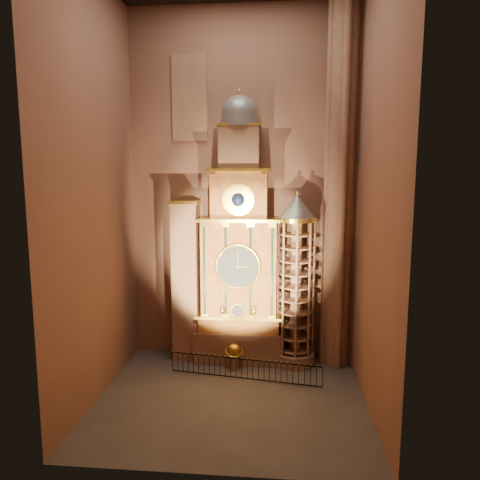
# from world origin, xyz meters

# --- Properties ---
(floor) EXTENTS (14.00, 14.00, 0.00)m
(floor) POSITION_xyz_m (0.00, 0.00, 0.00)
(floor) COLOR #383330
(floor) RESTS_ON ground
(wall_back) EXTENTS (22.00, 0.00, 22.00)m
(wall_back) POSITION_xyz_m (0.00, 6.00, 11.00)
(wall_back) COLOR #865748
(wall_back) RESTS_ON floor
(wall_left) EXTENTS (0.00, 22.00, 22.00)m
(wall_left) POSITION_xyz_m (-7.00, 0.00, 11.00)
(wall_left) COLOR #865748
(wall_left) RESTS_ON floor
(wall_right) EXTENTS (0.00, 22.00, 22.00)m
(wall_right) POSITION_xyz_m (7.00, 0.00, 11.00)
(wall_right) COLOR #865748
(wall_right) RESTS_ON floor
(astronomical_clock) EXTENTS (5.60, 2.41, 16.70)m
(astronomical_clock) POSITION_xyz_m (0.00, 4.96, 6.68)
(astronomical_clock) COLOR #8C634C
(astronomical_clock) RESTS_ON floor
(portrait_tower) EXTENTS (1.80, 1.60, 10.20)m
(portrait_tower) POSITION_xyz_m (-3.40, 4.98, 5.15)
(portrait_tower) COLOR #8C634C
(portrait_tower) RESTS_ON floor
(stair_turret) EXTENTS (2.50, 2.50, 10.80)m
(stair_turret) POSITION_xyz_m (3.50, 4.70, 5.27)
(stair_turret) COLOR #8C634C
(stair_turret) RESTS_ON floor
(gothic_pier) EXTENTS (2.04, 2.04, 22.00)m
(gothic_pier) POSITION_xyz_m (6.10, 5.00, 11.00)
(gothic_pier) COLOR #8C634C
(gothic_pier) RESTS_ON floor
(stained_glass_window) EXTENTS (2.20, 0.14, 5.20)m
(stained_glass_window) POSITION_xyz_m (-3.20, 5.92, 16.50)
(stained_glass_window) COLOR navy
(stained_glass_window) RESTS_ON wall_back
(celestial_globe) EXTENTS (1.34, 1.30, 1.58)m
(celestial_globe) POSITION_xyz_m (-0.21, 3.60, 0.95)
(celestial_globe) COLOR #8C634C
(celestial_globe) RESTS_ON floor
(iron_railing) EXTENTS (8.76, 1.39, 1.22)m
(iron_railing) POSITION_xyz_m (0.54, 2.14, 0.66)
(iron_railing) COLOR black
(iron_railing) RESTS_ON floor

